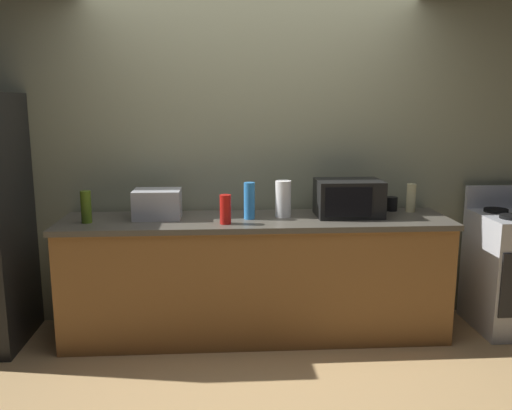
% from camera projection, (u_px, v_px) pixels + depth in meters
% --- Properties ---
extents(ground_plane, '(8.00, 8.00, 0.00)m').
position_uv_depth(ground_plane, '(260.00, 358.00, 3.69)').
color(ground_plane, tan).
extents(back_wall, '(6.40, 0.10, 2.70)m').
position_uv_depth(back_wall, '(253.00, 152.00, 4.23)').
color(back_wall, gray).
rests_on(back_wall, ground_plane).
extents(counter_run, '(2.84, 0.64, 0.90)m').
position_uv_depth(counter_run, '(256.00, 277.00, 3.99)').
color(counter_run, brown).
rests_on(counter_run, ground_plane).
extents(microwave, '(0.48, 0.35, 0.27)m').
position_uv_depth(microwave, '(348.00, 198.00, 3.97)').
color(microwave, black).
rests_on(microwave, counter_run).
extents(toaster_oven, '(0.34, 0.26, 0.21)m').
position_uv_depth(toaster_oven, '(157.00, 204.00, 3.90)').
color(toaster_oven, '#B7BABF').
rests_on(toaster_oven, counter_run).
extents(paper_towel_roll, '(0.12, 0.12, 0.27)m').
position_uv_depth(paper_towel_roll, '(283.00, 199.00, 3.95)').
color(paper_towel_roll, white).
rests_on(paper_towel_roll, counter_run).
extents(bottle_olive_oil, '(0.07, 0.07, 0.23)m').
position_uv_depth(bottle_olive_oil, '(86.00, 207.00, 3.75)').
color(bottle_olive_oil, '#4C6B19').
rests_on(bottle_olive_oil, counter_run).
extents(bottle_hot_sauce, '(0.08, 0.08, 0.21)m').
position_uv_depth(bottle_hot_sauce, '(225.00, 209.00, 3.72)').
color(bottle_hot_sauce, red).
rests_on(bottle_hot_sauce, counter_run).
extents(bottle_spray_cleaner, '(0.08, 0.08, 0.27)m').
position_uv_depth(bottle_spray_cleaner, '(249.00, 201.00, 3.87)').
color(bottle_spray_cleaner, '#338CE5').
rests_on(bottle_spray_cleaner, counter_run).
extents(bottle_hand_soap, '(0.07, 0.07, 0.22)m').
position_uv_depth(bottle_hand_soap, '(411.00, 198.00, 4.13)').
color(bottle_hand_soap, beige).
rests_on(bottle_hand_soap, counter_run).
extents(mug_black, '(0.09, 0.09, 0.11)m').
position_uv_depth(mug_black, '(391.00, 204.00, 4.18)').
color(mug_black, black).
rests_on(mug_black, counter_run).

